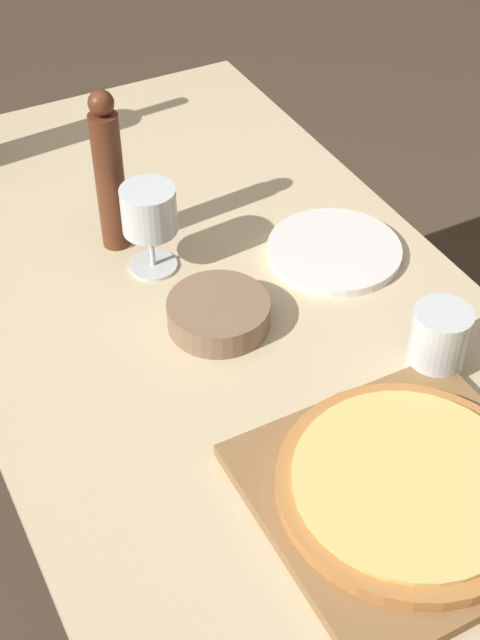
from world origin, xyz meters
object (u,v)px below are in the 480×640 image
at_px(pepper_mill, 109,174).
at_px(wine_glass, 149,213).
at_px(small_bowl, 219,313).
at_px(pizza, 409,484).

distance_m(pepper_mill, wine_glass, 0.09).
height_order(pepper_mill, small_bowl, pepper_mill).
bearing_deg(wine_glass, pizza, -80.61).
height_order(pizza, wine_glass, wine_glass).
relative_size(pizza, small_bowl, 2.12).
bearing_deg(wine_glass, small_bowl, -79.34).
bearing_deg(small_bowl, pepper_mill, 103.22).
bearing_deg(pizza, pepper_mill, 100.58).
bearing_deg(pepper_mill, pizza, -79.42).
relative_size(pepper_mill, wine_glass, 1.87).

